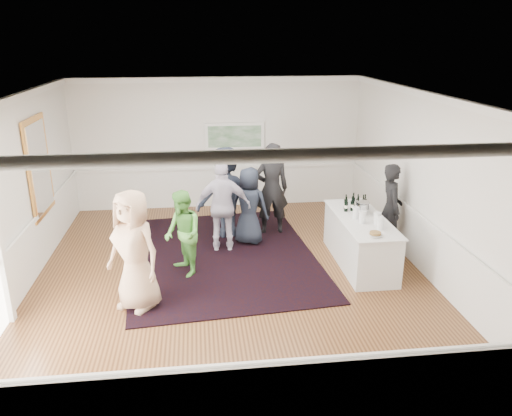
{
  "coord_description": "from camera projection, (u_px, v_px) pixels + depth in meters",
  "views": [
    {
      "loc": [
        -0.53,
        -8.11,
        4.11
      ],
      "look_at": [
        0.48,
        0.2,
        1.21
      ],
      "focal_mm": 35.0,
      "sensor_mm": 36.0,
      "label": 1
    }
  ],
  "objects": [
    {
      "name": "wall_right",
      "position": [
        426.0,
        184.0,
        8.88
      ],
      "size": [
        0.02,
        8.0,
        3.2
      ],
      "primitive_type": "cube",
      "color": "white",
      "rests_on": "floor"
    },
    {
      "name": "serving_table",
      "position": [
        360.0,
        241.0,
        9.36
      ],
      "size": [
        0.86,
        2.27,
        0.92
      ],
      "color": "silver",
      "rests_on": "floor"
    },
    {
      "name": "floor",
      "position": [
        231.0,
        276.0,
        9.01
      ],
      "size": [
        8.0,
        8.0,
        0.0
      ],
      "primitive_type": "plane",
      "color": "brown",
      "rests_on": "ground"
    },
    {
      "name": "bartender",
      "position": [
        391.0,
        209.0,
        9.76
      ],
      "size": [
        0.49,
        0.69,
        1.8
      ],
      "primitive_type": "imported",
      "rotation": [
        0.0,
        0.0,
        1.48
      ],
      "color": "black",
      "rests_on": "floor"
    },
    {
      "name": "wall_front",
      "position": [
        259.0,
        315.0,
        4.73
      ],
      "size": [
        7.0,
        0.02,
        3.2
      ],
      "primitive_type": "cube",
      "color": "white",
      "rests_on": "floor"
    },
    {
      "name": "guest_lilac",
      "position": [
        223.0,
        206.0,
        9.83
      ],
      "size": [
        1.11,
        0.52,
        1.85
      ],
      "primitive_type": "imported",
      "rotation": [
        0.0,
        0.0,
        3.07
      ],
      "color": "silver",
      "rests_on": "floor"
    },
    {
      "name": "ice_bucket",
      "position": [
        362.0,
        208.0,
        9.38
      ],
      "size": [
        0.26,
        0.26,
        0.25
      ],
      "primitive_type": "cylinder",
      "color": "silver",
      "rests_on": "serving_table"
    },
    {
      "name": "juice_pitchers",
      "position": [
        369.0,
        217.0,
        8.89
      ],
      "size": [
        0.4,
        0.69,
        0.24
      ],
      "color": "#74BA42",
      "rests_on": "serving_table"
    },
    {
      "name": "mirror",
      "position": [
        39.0,
        167.0,
        9.25
      ],
      "size": [
        0.05,
        1.25,
        1.85
      ],
      "color": "#ECA045",
      "rests_on": "wall_left"
    },
    {
      "name": "guest_tan",
      "position": [
        134.0,
        251.0,
        7.68
      ],
      "size": [
        1.13,
        1.06,
        1.95
      ],
      "primitive_type": "imported",
      "rotation": [
        0.0,
        0.0,
        -0.63
      ],
      "color": "tan",
      "rests_on": "floor"
    },
    {
      "name": "nut_bowl",
      "position": [
        375.0,
        234.0,
        8.35
      ],
      "size": [
        0.23,
        0.23,
        0.08
      ],
      "color": "white",
      "rests_on": "serving_table"
    },
    {
      "name": "guest_dark_b",
      "position": [
        272.0,
        189.0,
        10.67
      ],
      "size": [
        0.74,
        0.49,
        2.0
      ],
      "primitive_type": "imported",
      "rotation": [
        0.0,
        0.0,
        3.16
      ],
      "color": "black",
      "rests_on": "floor"
    },
    {
      "name": "wall_left",
      "position": [
        15.0,
        199.0,
        8.09
      ],
      "size": [
        0.02,
        8.0,
        3.2
      ],
      "primitive_type": "cube",
      "color": "white",
      "rests_on": "floor"
    },
    {
      "name": "ceiling",
      "position": [
        228.0,
        96.0,
        7.96
      ],
      "size": [
        7.0,
        8.0,
        0.02
      ],
      "primitive_type": "cube",
      "color": "white",
      "rests_on": "wall_back"
    },
    {
      "name": "guest_green",
      "position": [
        183.0,
        234.0,
        8.84
      ],
      "size": [
        0.84,
        0.93,
        1.57
      ],
      "primitive_type": "imported",
      "rotation": [
        0.0,
        0.0,
        -1.17
      ],
      "color": "#58AA44",
      "rests_on": "floor"
    },
    {
      "name": "wall_back",
      "position": [
        218.0,
        144.0,
        12.24
      ],
      "size": [
        7.0,
        0.02,
        3.2
      ],
      "primitive_type": "cube",
      "color": "white",
      "rests_on": "floor"
    },
    {
      "name": "guest_navy",
      "position": [
        249.0,
        206.0,
        10.2
      ],
      "size": [
        0.93,
        0.8,
        1.62
      ],
      "primitive_type": "imported",
      "rotation": [
        0.0,
        0.0,
        2.7
      ],
      "color": "#1C212E",
      "rests_on": "floor"
    },
    {
      "name": "landscape_painting",
      "position": [
        235.0,
        136.0,
        12.18
      ],
      "size": [
        1.44,
        0.06,
        0.66
      ],
      "color": "white",
      "rests_on": "wall_back"
    },
    {
      "name": "guest_dark_a",
      "position": [
        226.0,
        193.0,
        10.5
      ],
      "size": [
        1.39,
        0.99,
        1.94
      ],
      "primitive_type": "imported",
      "rotation": [
        0.0,
        0.0,
        3.37
      ],
      "color": "#1C212E",
      "rests_on": "floor"
    },
    {
      "name": "wainscoting",
      "position": [
        231.0,
        250.0,
        8.85
      ],
      "size": [
        7.0,
        8.0,
        1.0
      ],
      "primitive_type": null,
      "color": "white",
      "rests_on": "floor"
    },
    {
      "name": "wine_bottles",
      "position": [
        355.0,
        202.0,
        9.61
      ],
      "size": [
        0.48,
        0.3,
        0.31
      ],
      "color": "black",
      "rests_on": "serving_table"
    },
    {
      "name": "area_rug",
      "position": [
        222.0,
        255.0,
        9.83
      ],
      "size": [
        3.92,
        4.92,
        0.02
      ],
      "primitive_type": "cube",
      "rotation": [
        0.0,
        0.0,
        0.09
      ],
      "color": "black",
      "rests_on": "floor"
    }
  ]
}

